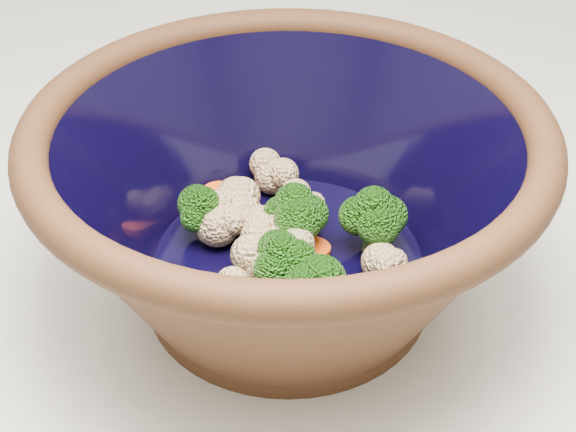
{
  "coord_description": "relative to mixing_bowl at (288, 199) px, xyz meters",
  "views": [
    {
      "loc": [
        0.09,
        -0.5,
        1.31
      ],
      "look_at": [
        0.09,
        -0.06,
        0.97
      ],
      "focal_mm": 50.0,
      "sensor_mm": 36.0,
      "label": 1
    }
  ],
  "objects": [
    {
      "name": "mixing_bowl",
      "position": [
        0.0,
        0.0,
        0.0
      ],
      "size": [
        0.41,
        0.41,
        0.15
      ],
      "rotation": [
        0.0,
        0.0,
        -0.3
      ],
      "color": "black",
      "rests_on": "counter"
    },
    {
      "name": "vegetable_pile",
      "position": [
        -0.0,
        -0.01,
        -0.03
      ],
      "size": [
        0.16,
        0.19,
        0.06
      ],
      "color": "#608442",
      "rests_on": "mixing_bowl"
    }
  ]
}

